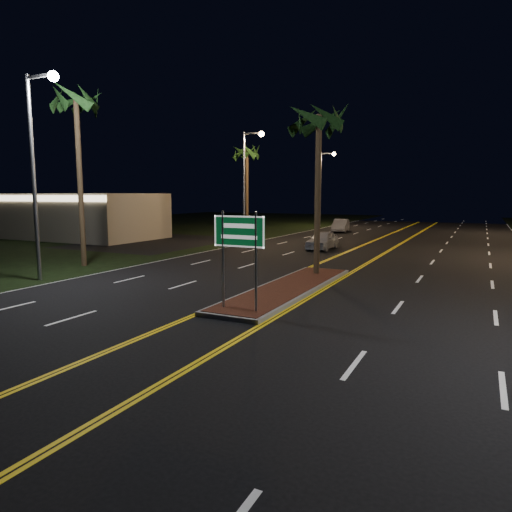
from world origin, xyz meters
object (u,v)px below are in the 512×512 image
Objects in this scene: median_island at (288,288)px; streetlight_left_near at (38,153)px; car_far at (341,224)px; commercial_building at (77,216)px; palm_median at (319,119)px; highway_sign at (239,241)px; palm_left_far at (247,153)px; streetlight_left_far at (324,180)px; palm_left_near at (76,102)px; car_near at (322,238)px; streetlight_left_mid at (248,173)px.

streetlight_left_near is at bearing -164.22° from median_island.
car_far is (-6.42, 30.18, 0.70)m from median_island.
streetlight_left_near is at bearing -46.10° from commercial_building.
streetlight_left_near is 33.80m from car_far.
commercial_building is at bearing 159.95° from palm_median.
streetlight_left_near is at bearing -148.51° from palm_median.
palm_median is 28.20m from car_far.
palm_median is at bearing 90.00° from highway_sign.
palm_left_far reaches higher than car_far.
palm_left_near reaches higher than streetlight_left_far.
car_far is at bearing 41.28° from commercial_building.
streetlight_left_mid is at bearing 159.89° from car_near.
streetlight_left_near is 1.08× the size of palm_median.
car_near is (7.36, 17.32, -4.88)m from streetlight_left_near.
commercial_building is 26.08m from car_far.
streetlight_left_mid is 5.01m from palm_left_far.
palm_median is at bearing -20.05° from commercial_building.
highway_sign reaches higher than car_far.
car_far reaches higher than median_island.
commercial_building is 19.25m from palm_left_near.
palm_left_far is (-2.19, 4.00, 2.09)m from streetlight_left_mid.
streetlight_left_near is 1.94× the size of car_near.
palm_median is 0.94× the size of palm_left_far.
car_far is at bearing 100.58° from highway_sign.
car_far is (-3.17, 15.86, 0.02)m from car_near.
streetlight_left_far is at bearing 90.00° from streetlight_left_near.
streetlight_left_far is at bearing 104.44° from highway_sign.
commercial_building is 1.70× the size of palm_left_far.
highway_sign is at bearing -90.00° from median_island.
commercial_building is 28.18m from palm_median.
commercial_building is 1.67× the size of streetlight_left_far.
car_far is (4.19, -6.82, -4.87)m from streetlight_left_far.
median_island is 1.05× the size of palm_left_near.
palm_median reaches higher than commercial_building.
palm_left_near is (13.50, -11.99, 6.68)m from commercial_building.
highway_sign is 0.39× the size of palm_median.
palm_median is 0.85× the size of palm_left_near.
commercial_building is (-26.00, 17.19, -0.40)m from highway_sign.
car_far is (-6.42, 34.38, -1.61)m from highway_sign.
car_far is at bearing 103.53° from palm_median.
palm_left_near is (-12.50, 5.20, 6.28)m from highway_sign.
palm_left_far reaches higher than palm_median.
palm_median is (10.61, 6.50, 1.62)m from streetlight_left_near.
streetlight_left_near reaches higher than highway_sign.
median_island is 8.00m from palm_median.
palm_left_near is at bearing 115.26° from streetlight_left_near.
streetlight_left_far is 1.02× the size of palm_left_far.
palm_left_near is (-1.89, -36.00, 3.02)m from streetlight_left_far.
palm_left_far reaches higher than car_near.
car_far is (4.19, 13.18, -4.87)m from streetlight_left_mid.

